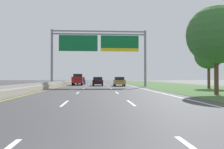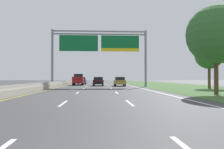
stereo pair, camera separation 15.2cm
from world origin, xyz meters
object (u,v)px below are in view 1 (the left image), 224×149
at_px(overhead_sign_gantry, 99,46).
at_px(roadside_tree_mid, 209,55).
at_px(car_gold_right_lane_sedan, 119,81).
at_px(car_black_centre_lane_sedan, 98,81).
at_px(car_white_centre_lane_sedan, 97,80).
at_px(car_blue_left_lane_sedan, 81,80).
at_px(pickup_truck_red, 78,80).
at_px(roadside_tree_near, 216,35).

bearing_deg(overhead_sign_gantry, roadside_tree_mid, -24.08).
height_order(car_gold_right_lane_sedan, car_black_centre_lane_sedan, same).
bearing_deg(car_white_centre_lane_sedan, car_black_centre_lane_sedan, -179.59).
height_order(car_blue_left_lane_sedan, car_black_centre_lane_sedan, same).
bearing_deg(pickup_truck_red, car_black_centre_lane_sedan, -137.85).
xyz_separation_m(pickup_truck_red, car_black_centre_lane_sedan, (3.92, -4.12, -0.26)).
distance_m(car_blue_left_lane_sedan, car_black_centre_lane_sedan, 11.97).
bearing_deg(car_white_centre_lane_sedan, roadside_tree_near, -165.38).
bearing_deg(car_black_centre_lane_sedan, car_white_centre_lane_sedan, 1.30).
height_order(car_gold_right_lane_sedan, roadside_tree_mid, roadside_tree_mid).
xyz_separation_m(roadside_tree_near, roadside_tree_mid, (4.78, 10.92, -0.62)).
bearing_deg(pickup_truck_red, car_gold_right_lane_sedan, -129.15).
bearing_deg(car_black_centre_lane_sedan, roadside_tree_near, -155.77).
bearing_deg(overhead_sign_gantry, pickup_truck_red, 113.78).
relative_size(pickup_truck_red, car_gold_right_lane_sedan, 1.23).
xyz_separation_m(pickup_truck_red, roadside_tree_near, (13.85, -26.71, 4.00)).
bearing_deg(pickup_truck_red, overhead_sign_gantry, -157.63).
relative_size(car_blue_left_lane_sedan, roadside_tree_mid, 0.70).
bearing_deg(roadside_tree_near, car_gold_right_lane_sedan, 106.72).
bearing_deg(overhead_sign_gantry, car_gold_right_lane_sedan, 44.48).
bearing_deg(car_blue_left_lane_sedan, car_black_centre_lane_sedan, -162.98).
bearing_deg(roadside_tree_mid, car_blue_left_lane_sedan, 128.66).
relative_size(car_blue_left_lane_sedan, roadside_tree_near, 0.59).
xyz_separation_m(overhead_sign_gantry, roadside_tree_near, (9.75, -17.41, -1.35)).
distance_m(overhead_sign_gantry, car_white_centre_lane_sedan, 21.18).
distance_m(overhead_sign_gantry, car_blue_left_lane_sedan, 17.91).
height_order(overhead_sign_gantry, car_gold_right_lane_sedan, overhead_sign_gantry).
relative_size(overhead_sign_gantry, car_gold_right_lane_sedan, 3.40).
bearing_deg(pickup_truck_red, car_blue_left_lane_sedan, -2.92).
xyz_separation_m(car_white_centre_lane_sedan, roadside_tree_mid, (14.92, -26.92, 3.64)).
distance_m(car_blue_left_lane_sedan, roadside_tree_mid, 29.73).
distance_m(car_blue_left_lane_sedan, roadside_tree_near, 36.85).
distance_m(car_white_centre_lane_sedan, roadside_tree_mid, 30.99).
bearing_deg(car_white_centre_lane_sedan, overhead_sign_gantry, -179.29).
xyz_separation_m(car_blue_left_lane_sedan, car_black_centre_lane_sedan, (3.72, -11.37, 0.00)).
height_order(car_black_centre_lane_sedan, roadside_tree_near, roadside_tree_near).
distance_m(overhead_sign_gantry, car_black_centre_lane_sedan, 7.64).
bearing_deg(roadside_tree_near, car_black_centre_lane_sedan, 113.73).
relative_size(car_black_centre_lane_sedan, roadside_tree_near, 0.58).
distance_m(car_white_centre_lane_sedan, car_blue_left_lane_sedan, 5.23).
bearing_deg(overhead_sign_gantry, car_black_centre_lane_sedan, 92.00).
bearing_deg(car_blue_left_lane_sedan, roadside_tree_near, -159.21).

